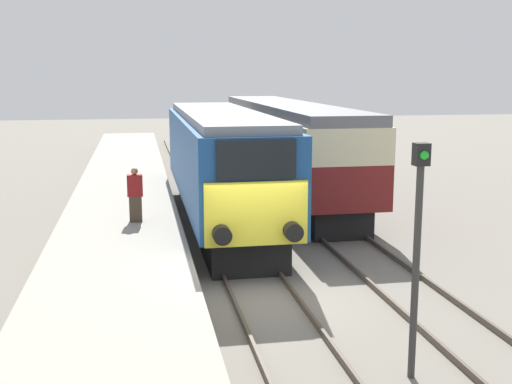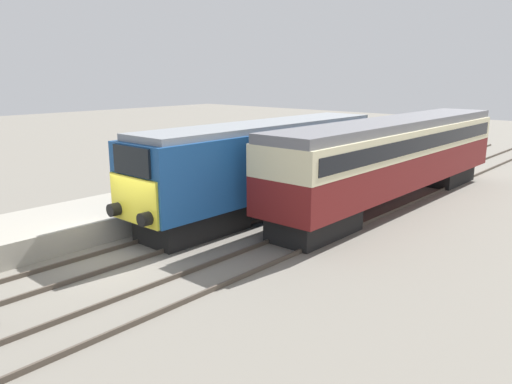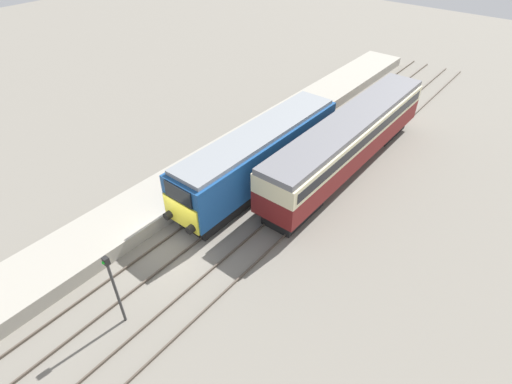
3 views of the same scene
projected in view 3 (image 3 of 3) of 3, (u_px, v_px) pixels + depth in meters
name	position (u px, v px, depth m)	size (l,w,h in m)	color
ground_plane	(175.00, 246.00, 21.15)	(120.00, 120.00, 0.00)	slate
platform_left	(229.00, 155.00, 27.47)	(3.50, 50.00, 0.82)	#9E998C
rails_near_track	(237.00, 199.00, 24.19)	(1.51, 60.00, 0.14)	#4C4238
rails_far_track	(282.00, 223.00, 22.50)	(1.50, 60.00, 0.14)	#4C4238
locomotive	(260.00, 155.00, 24.31)	(2.70, 13.46, 3.82)	black
passenger_carriage	(349.00, 138.00, 25.55)	(2.75, 16.61, 3.83)	black
person_on_platform	(197.00, 165.00, 24.39)	(0.44, 0.26, 1.57)	#473828
signal_post	(114.00, 285.00, 16.14)	(0.24, 0.28, 3.96)	#333333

